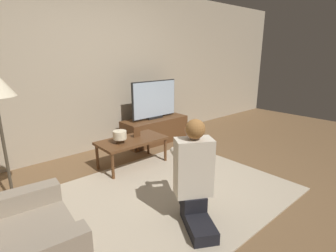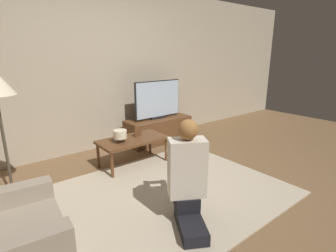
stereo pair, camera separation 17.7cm
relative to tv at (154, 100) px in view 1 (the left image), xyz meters
name	(u,v)px [view 1 (the left image)]	position (x,y,z in m)	size (l,w,h in m)	color
ground_plane	(174,192)	(-0.96, -1.55, -0.77)	(10.00, 10.00, 0.00)	brown
wall_back	(91,70)	(-0.96, 0.38, 0.53)	(10.00, 0.06, 2.60)	tan
rug	(174,191)	(-0.96, -1.55, -0.76)	(2.49, 2.05, 0.02)	#BCAD93
tv_stand	(155,130)	(0.00, 0.00, -0.55)	(1.18, 0.47, 0.43)	brown
tv	(154,100)	(0.00, 0.00, 0.00)	(0.92, 0.08, 0.67)	black
coffee_table	(132,142)	(-0.89, -0.61, -0.42)	(0.95, 0.50, 0.39)	brown
person_kneeling	(194,174)	(-1.17, -2.05, -0.28)	(0.63, 0.84, 0.99)	black
picture_frame	(137,132)	(-0.78, -0.57, -0.30)	(0.11, 0.01, 0.15)	brown
table_lamp	(120,136)	(-1.10, -0.64, -0.27)	(0.18, 0.18, 0.17)	#4C3823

